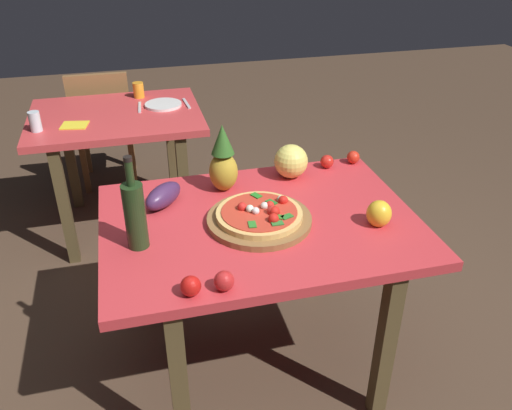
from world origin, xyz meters
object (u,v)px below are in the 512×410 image
(tomato_beside_pepper, at_px, (224,281))
(knife_utensil, at_px, (186,103))
(wine_bottle, at_px, (135,214))
(pineapple_left, at_px, (223,161))
(tomato_by_bottle, at_px, (191,286))
(drinking_glass_juice, at_px, (139,90))
(fork_utensil, at_px, (140,107))
(melon, at_px, (291,161))
(drinking_glass_water, at_px, (35,121))
(pizza_board, at_px, (259,220))
(dining_chair, at_px, (103,122))
(tomato_near_board, at_px, (353,157))
(display_table, at_px, (260,239))
(pizza, at_px, (261,213))
(bell_pepper, at_px, (379,214))
(background_table, at_px, (118,132))
(dinner_plate, at_px, (163,105))
(eggplant, at_px, (163,196))
(napkin_folded, at_px, (75,125))
(tomato_at_corner, at_px, (327,161))

(tomato_beside_pepper, relative_size, knife_utensil, 0.37)
(wine_bottle, relative_size, pineapple_left, 1.19)
(tomato_by_bottle, height_order, drinking_glass_juice, drinking_glass_juice)
(fork_utensil, bearing_deg, pineapple_left, -72.08)
(melon, bearing_deg, drinking_glass_water, 143.72)
(knife_utensil, bearing_deg, wine_bottle, -108.33)
(pizza_board, relative_size, melon, 2.69)
(melon, xyz_separation_m, fork_utensil, (-0.60, 1.08, -0.07))
(tomato_beside_pepper, height_order, drinking_glass_juice, drinking_glass_juice)
(pizza_board, bearing_deg, drinking_glass_water, 127.69)
(wine_bottle, bearing_deg, dining_chair, 94.39)
(tomato_near_board, bearing_deg, wine_bottle, -156.27)
(display_table, relative_size, drinking_glass_juice, 12.96)
(fork_utensil, bearing_deg, wine_bottle, -90.01)
(dining_chair, bearing_deg, drinking_glass_water, 69.02)
(pizza, distance_m, pineapple_left, 0.32)
(bell_pepper, bearing_deg, display_table, 161.35)
(background_table, bearing_deg, pizza_board, -69.49)
(tomato_by_bottle, xyz_separation_m, dinner_plate, (0.09, 1.79, -0.03))
(background_table, relative_size, drinking_glass_water, 9.10)
(tomato_near_board, bearing_deg, tomato_by_bottle, -138.94)
(bell_pepper, relative_size, eggplant, 0.52)
(pizza, bearing_deg, background_table, 110.72)
(eggplant, xyz_separation_m, napkin_folded, (-0.39, 1.00, -0.04))
(pizza, relative_size, tomato_by_bottle, 4.98)
(pineapple_left, distance_m, fork_utensil, 1.17)
(tomato_by_bottle, height_order, tomato_beside_pepper, same)
(pizza, xyz_separation_m, drinking_glass_juice, (-0.36, 1.62, 0.01))
(melon, distance_m, drinking_glass_juice, 1.41)
(dining_chair, bearing_deg, pizza, 108.21)
(tomato_near_board, bearing_deg, melon, -169.66)
(dining_chair, relative_size, bell_pepper, 8.10)
(tomato_near_board, relative_size, dinner_plate, 0.27)
(pineapple_left, bearing_deg, tomato_near_board, 9.31)
(wine_bottle, height_order, tomato_near_board, wine_bottle)
(tomato_at_corner, distance_m, dinner_plate, 1.22)
(eggplant, xyz_separation_m, tomato_by_bottle, (0.03, -0.58, -0.01))
(tomato_near_board, bearing_deg, eggplant, -168.69)
(wine_bottle, relative_size, eggplant, 1.76)
(tomato_beside_pepper, distance_m, tomato_at_corner, 0.98)
(pizza, bearing_deg, melon, 56.39)
(melon, bearing_deg, dinner_plate, 113.05)
(eggplant, height_order, tomato_by_bottle, eggplant)
(dining_chair, height_order, wine_bottle, wine_bottle)
(wine_bottle, height_order, napkin_folded, wine_bottle)
(dinner_plate, bearing_deg, tomato_by_bottle, -92.91)
(eggplant, distance_m, tomato_near_board, 0.92)
(melon, height_order, bell_pepper, melon)
(pizza_board, bearing_deg, wine_bottle, -174.44)
(pizza, distance_m, fork_utensil, 1.47)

